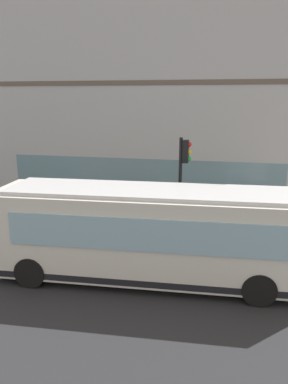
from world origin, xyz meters
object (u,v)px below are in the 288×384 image
(pedestrian_near_hydrant, at_px, (244,218))
(newspaper_vending_box, at_px, (260,211))
(city_bus_nearside, at_px, (148,234))
(traffic_light_near_corner, at_px, (183,169))
(fire_hydrant, at_px, (209,223))

(pedestrian_near_hydrant, xyz_separation_m, newspaper_vending_box, (2.61, -0.87, -0.43))
(city_bus_nearside, height_order, newspaper_vending_box, city_bus_nearside)
(city_bus_nearside, distance_m, newspaper_vending_box, 7.88)
(traffic_light_near_corner, bearing_deg, pedestrian_near_hydrant, -78.37)
(city_bus_nearside, xyz_separation_m, fire_hydrant, (4.56, -1.82, -1.04))
(fire_hydrant, bearing_deg, pedestrian_near_hydrant, -109.78)
(traffic_light_near_corner, relative_size, fire_hydrant, 5.66)
(traffic_light_near_corner, bearing_deg, fire_hydrant, -46.82)
(traffic_light_near_corner, xyz_separation_m, fire_hydrant, (1.03, -1.10, -2.55))
(newspaper_vending_box, bearing_deg, pedestrian_near_hydrant, 161.65)
(fire_hydrant, xyz_separation_m, newspaper_vending_box, (2.10, -2.29, 0.09))
(pedestrian_near_hydrant, relative_size, newspaper_vending_box, 1.73)
(traffic_light_near_corner, xyz_separation_m, newspaper_vending_box, (3.13, -3.39, -2.46))
(traffic_light_near_corner, xyz_separation_m, pedestrian_near_hydrant, (0.52, -2.52, -2.03))
(fire_hydrant, xyz_separation_m, pedestrian_near_hydrant, (-0.51, -1.42, 0.52))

